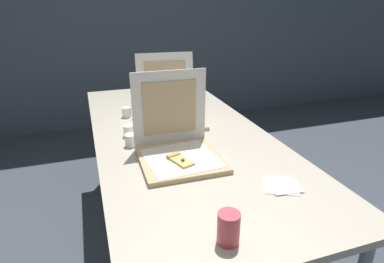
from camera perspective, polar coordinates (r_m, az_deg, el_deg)
name	(u,v)px	position (r m, az deg, el deg)	size (l,w,h in m)	color
wall_back	(120,13)	(3.89, -12.66, 19.84)	(10.00, 0.10, 2.60)	#4C5660
table	(180,140)	(1.79, -2.18, -1.57)	(0.91, 2.04, 0.76)	#BCB29E
pizza_box_front	(178,147)	(1.46, -2.51, -2.80)	(0.36, 0.37, 0.38)	tan
pizza_box_middle	(171,112)	(1.94, -3.83, 3.56)	(0.39, 0.44, 0.38)	tan
cup_white_near_center	(131,140)	(1.62, -10.82, -1.52)	(0.06, 0.06, 0.06)	white
cup_white_mid	(129,131)	(1.74, -11.14, 0.11)	(0.06, 0.06, 0.06)	white
cup_white_far	(127,112)	(2.04, -11.50, 3.38)	(0.06, 0.06, 0.06)	white
cup_printed_front	(229,228)	(1.00, 6.49, -16.62)	(0.07, 0.07, 0.10)	#D14C56
napkin_pile	(282,186)	(1.32, 15.63, -9.23)	(0.17, 0.17, 0.01)	white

